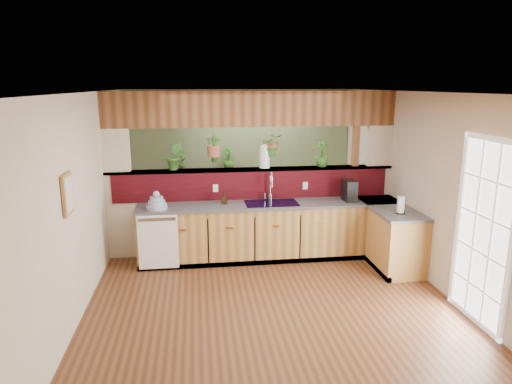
{
  "coord_description": "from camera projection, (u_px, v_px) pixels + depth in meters",
  "views": [
    {
      "loc": [
        -0.89,
        -5.79,
        2.7
      ],
      "look_at": [
        -0.03,
        0.7,
        1.15
      ],
      "focal_mm": 32.0,
      "sensor_mm": 36.0,
      "label": 1
    }
  ],
  "objects": [
    {
      "name": "pass_through_ledge",
      "position": [
        252.0,
        169.0,
        7.31
      ],
      "size": [
        4.6,
        0.21,
        0.04
      ],
      "primitive_type": "cube",
      "color": "brown",
      "rests_on": "ground"
    },
    {
      "name": "hanging_plant_a",
      "position": [
        213.0,
        140.0,
        7.12
      ],
      "size": [
        0.25,
        0.2,
        0.55
      ],
      "color": "brown",
      "rests_on": "header_beam"
    },
    {
      "name": "wall_left",
      "position": [
        84.0,
        199.0,
        5.72
      ],
      "size": [
        0.02,
        7.0,
        2.6
      ],
      "primitive_type": "cube",
      "color": "beige",
      "rests_on": "ground"
    },
    {
      "name": "ground",
      "position": [
        265.0,
        284.0,
        6.32
      ],
      "size": [
        4.6,
        7.0,
        0.01
      ],
      "primitive_type": "cube",
      "color": "#552F1A",
      "rests_on": "ground"
    },
    {
      "name": "soap_dispenser",
      "position": [
        224.0,
        198.0,
        7.03
      ],
      "size": [
        0.1,
        0.1,
        0.19
      ],
      "primitive_type": "imported",
      "rotation": [
        0.0,
        0.0,
        -0.22
      ],
      "color": "#352313",
      "rests_on": "countertop"
    },
    {
      "name": "navy_sink",
      "position": [
        271.0,
        208.0,
        7.1
      ],
      "size": [
        0.82,
        0.5,
        0.18
      ],
      "color": "black",
      "rests_on": "countertop"
    },
    {
      "name": "paper_towel",
      "position": [
        401.0,
        205.0,
        6.49
      ],
      "size": [
        0.13,
        0.13,
        0.27
      ],
      "color": "black",
      "rests_on": "countertop"
    },
    {
      "name": "shelf_plant_a",
      "position": [
        181.0,
        159.0,
        9.01
      ],
      "size": [
        0.24,
        0.18,
        0.43
      ],
      "primitive_type": "imported",
      "rotation": [
        0.0,
        0.0,
        0.13
      ],
      "color": "#29561E",
      "rests_on": "shelving_console"
    },
    {
      "name": "coffee_maker",
      "position": [
        350.0,
        192.0,
        7.18
      ],
      "size": [
        0.18,
        0.3,
        0.33
      ],
      "rotation": [
        0.0,
        0.0,
        0.02
      ],
      "color": "black",
      "rests_on": "countertop"
    },
    {
      "name": "header_beam",
      "position": [
        252.0,
        109.0,
        7.09
      ],
      "size": [
        4.6,
        0.15,
        0.55
      ],
      "primitive_type": "cube",
      "color": "brown",
      "rests_on": "ground"
    },
    {
      "name": "faucet",
      "position": [
        271.0,
        185.0,
        7.18
      ],
      "size": [
        0.2,
        0.2,
        0.47
      ],
      "color": "#B7B7B2",
      "rests_on": "countertop"
    },
    {
      "name": "ledge_plant_right",
      "position": [
        322.0,
        154.0,
        7.4
      ],
      "size": [
        0.3,
        0.3,
        0.41
      ],
      "primitive_type": "imported",
      "rotation": [
        0.0,
        0.0,
        -0.39
      ],
      "color": "#29561E",
      "rests_on": "pass_through_ledge"
    },
    {
      "name": "ledge_plant_left",
      "position": [
        174.0,
        156.0,
        7.09
      ],
      "size": [
        0.25,
        0.2,
        0.43
      ],
      "primitive_type": "imported",
      "rotation": [
        0.0,
        0.0,
        0.05
      ],
      "color": "#29561E",
      "rests_on": "pass_through_ledge"
    },
    {
      "name": "dish_stack",
      "position": [
        157.0,
        203.0,
        6.74
      ],
      "size": [
        0.31,
        0.31,
        0.27
      ],
      "color": "#929CBC",
      "rests_on": "countertop"
    },
    {
      "name": "wall_back",
      "position": [
        240.0,
        154.0,
        9.4
      ],
      "size": [
        4.6,
        0.02,
        2.6
      ],
      "primitive_type": "cube",
      "color": "beige",
      "rests_on": "ground"
    },
    {
      "name": "pass_through_partition",
      "position": [
        254.0,
        180.0,
        7.35
      ],
      "size": [
        4.6,
        0.21,
        2.6
      ],
      "color": "beige",
      "rests_on": "ground"
    },
    {
      "name": "dishwasher",
      "position": [
        158.0,
        242.0,
        6.66
      ],
      "size": [
        0.58,
        0.03,
        0.82
      ],
      "color": "white",
      "rests_on": "ground"
    },
    {
      "name": "floor_plant",
      "position": [
        286.0,
        210.0,
        8.64
      ],
      "size": [
        0.81,
        0.76,
        0.74
      ],
      "primitive_type": "imported",
      "rotation": [
        0.0,
        0.0,
        0.32
      ],
      "color": "#29561E",
      "rests_on": "ground"
    },
    {
      "name": "wall_right",
      "position": [
        429.0,
        188.0,
        6.32
      ],
      "size": [
        0.02,
        7.0,
        2.6
      ],
      "primitive_type": "cube",
      "color": "beige",
      "rests_on": "ground"
    },
    {
      "name": "framed_print",
      "position": [
        68.0,
        194.0,
        4.9
      ],
      "size": [
        0.04,
        0.35,
        0.45
      ],
      "color": "olive",
      "rests_on": "wall_left"
    },
    {
      "name": "wall_front",
      "position": [
        356.0,
        332.0,
        2.64
      ],
      "size": [
        4.6,
        0.02,
        2.6
      ],
      "primitive_type": "cube",
      "color": "beige",
      "rests_on": "ground"
    },
    {
      "name": "sage_backwall",
      "position": [
        240.0,
        154.0,
        9.38
      ],
      "size": [
        4.55,
        0.02,
        2.55
      ],
      "primitive_type": "cube",
      "color": "#5E714D",
      "rests_on": "ground"
    },
    {
      "name": "shelving_console",
      "position": [
        207.0,
        195.0,
        9.25
      ],
      "size": [
        1.65,
        0.7,
        1.07
      ],
      "primitive_type": "cube",
      "rotation": [
        0.0,
        0.0,
        -0.17
      ],
      "color": "black",
      "rests_on": "ground"
    },
    {
      "name": "countertop",
      "position": [
        309.0,
        231.0,
        7.16
      ],
      "size": [
        4.14,
        1.52,
        0.9
      ],
      "color": "olive",
      "rests_on": "ground"
    },
    {
      "name": "glass_jar",
      "position": [
        264.0,
        156.0,
        7.28
      ],
      "size": [
        0.17,
        0.17,
        0.38
      ],
      "color": "silver",
      "rests_on": "pass_through_ledge"
    },
    {
      "name": "ceiling",
      "position": [
        266.0,
        92.0,
        5.72
      ],
      "size": [
        4.6,
        7.0,
        0.01
      ],
      "primitive_type": "cube",
      "color": "brown",
      "rests_on": "ground"
    },
    {
      "name": "shelf_plant_b",
      "position": [
        229.0,
        158.0,
        9.13
      ],
      "size": [
        0.33,
        0.33,
        0.45
      ],
      "primitive_type": "imported",
      "rotation": [
        0.0,
        0.0,
        -0.4
      ],
      "color": "#29561E",
      "rests_on": "shelving_console"
    },
    {
      "name": "hanging_plant_b",
      "position": [
        272.0,
        136.0,
        7.22
      ],
      "size": [
        0.33,
        0.29,
        0.47
      ],
      "color": "brown",
      "rests_on": "header_beam"
    },
    {
      "name": "french_door",
      "position": [
        482.0,
        235.0,
        5.12
      ],
      "size": [
        0.06,
        1.02,
        2.16
      ],
      "primitive_type": "cube",
      "color": "white",
      "rests_on": "ground"
    }
  ]
}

